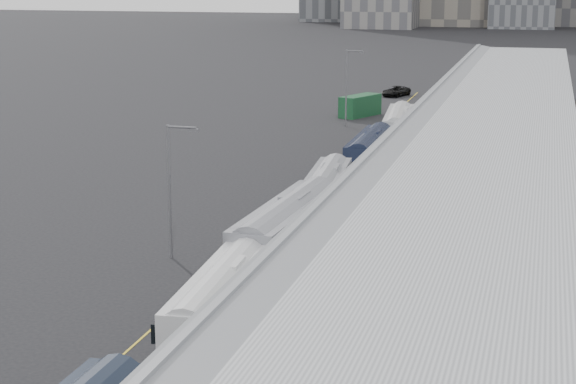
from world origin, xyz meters
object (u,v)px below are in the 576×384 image
at_px(bus_2, 221,309).
at_px(shipping_container, 360,106).
at_px(bus_3, 287,238).
at_px(suv, 396,91).
at_px(bus_4, 326,197).
at_px(street_lamp_far, 348,82).
at_px(street_lamp_near, 172,182).
at_px(bus_6, 399,130).
at_px(bus_5, 370,156).

xyz_separation_m(bus_2, shipping_container, (-7.37, 73.72, -0.19)).
bearing_deg(shipping_container, bus_3, -60.16).
bearing_deg(suv, bus_4, -65.55).
xyz_separation_m(bus_4, suv, (-5.77, 70.01, -0.77)).
height_order(street_lamp_far, shipping_container, street_lamp_far).
distance_m(street_lamp_far, shipping_container, 9.20).
bearing_deg(suv, shipping_container, -73.78).
relative_size(bus_3, street_lamp_near, 1.69).
height_order(bus_6, street_lamp_far, street_lamp_far).
bearing_deg(bus_4, shipping_container, 92.76).
height_order(bus_4, bus_6, bus_6).
height_order(bus_3, street_lamp_near, street_lamp_near).
distance_m(bus_2, bus_6, 54.64).
relative_size(bus_2, bus_4, 0.99).
bearing_deg(bus_5, bus_2, -90.64).
xyz_separation_m(street_lamp_far, suv, (1.10, 28.83, -4.33)).
xyz_separation_m(bus_2, bus_3, (0.02, 12.24, 0.24)).
bearing_deg(shipping_container, bus_4, -58.95).
xyz_separation_m(bus_2, suv, (-6.12, 94.15, -0.76)).
bearing_deg(street_lamp_far, bus_3, -82.23).
height_order(bus_4, suv, bus_4).
relative_size(bus_3, shipping_container, 2.22).
height_order(bus_5, shipping_container, bus_5).
relative_size(bus_4, shipping_container, 1.95).
distance_m(bus_5, bus_6, 14.44).
relative_size(street_lamp_near, street_lamp_far, 0.95).
height_order(bus_3, suv, bus_3).
bearing_deg(street_lamp_far, shipping_container, 91.04).
relative_size(bus_5, shipping_container, 1.97).
distance_m(bus_5, shipping_container, 34.30).
bearing_deg(suv, street_lamp_near, -70.97).
xyz_separation_m(bus_4, street_lamp_near, (-6.79, -12.25, 3.33)).
bearing_deg(suv, bus_2, -66.54).
height_order(bus_2, street_lamp_far, street_lamp_far).
bearing_deg(bus_4, bus_2, -94.49).
xyz_separation_m(bus_3, bus_4, (-0.37, 11.89, -0.22)).
distance_m(bus_2, street_lamp_far, 65.82).
xyz_separation_m(bus_3, bus_5, (-0.07, 27.96, -0.19)).
bearing_deg(bus_4, street_lamp_near, -124.31).
bearing_deg(street_lamp_near, bus_2, -59.05).
height_order(bus_6, suv, bus_6).
relative_size(street_lamp_far, suv, 1.69).
bearing_deg(suv, bus_6, -61.08).
distance_m(bus_4, suv, 70.25).
relative_size(bus_3, street_lamp_far, 1.60).
bearing_deg(bus_6, bus_2, -95.75).
bearing_deg(bus_6, suv, 93.71).
height_order(bus_2, bus_6, bus_6).
bearing_deg(bus_4, bus_3, -93.54).
distance_m(bus_2, bus_3, 12.25).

